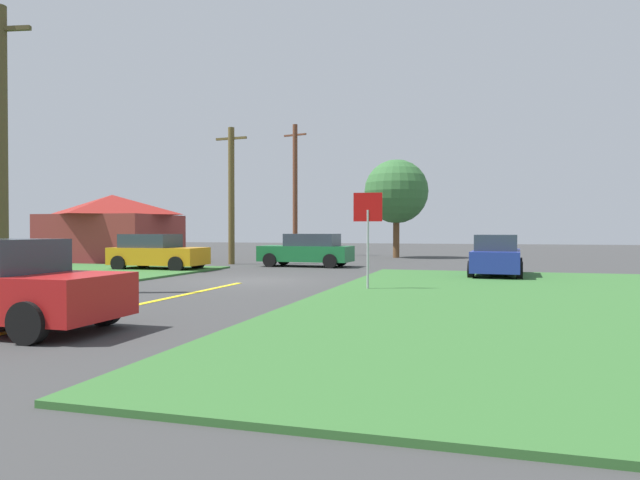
{
  "coord_description": "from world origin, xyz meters",
  "views": [
    {
      "loc": [
        7.94,
        -18.61,
        1.77
      ],
      "look_at": [
        1.18,
        4.68,
        1.37
      ],
      "focal_mm": 31.92,
      "sensor_mm": 36.0,
      "label": 1
    }
  ],
  "objects_px": {
    "utility_pole_mid": "(231,194)",
    "oak_tree_left": "(396,192)",
    "barn": "(112,228)",
    "car_approaching_junction": "(307,250)",
    "car_on_crossroad": "(497,256)",
    "stop_sign": "(368,221)",
    "utility_pole_far": "(295,189)",
    "utility_pole_near": "(1,147)",
    "parked_car_near_building": "(157,252)"
  },
  "relations": [
    {
      "from": "car_approaching_junction",
      "to": "utility_pole_mid",
      "type": "distance_m",
      "value": 5.39
    },
    {
      "from": "utility_pole_near",
      "to": "car_on_crossroad",
      "type": "bearing_deg",
      "value": 37.02
    },
    {
      "from": "car_on_crossroad",
      "to": "oak_tree_left",
      "type": "xyz_separation_m",
      "value": [
        -6.01,
        14.29,
        3.52
      ]
    },
    {
      "from": "car_approaching_junction",
      "to": "utility_pole_far",
      "type": "bearing_deg",
      "value": -66.54
    },
    {
      "from": "utility_pole_far",
      "to": "barn",
      "type": "bearing_deg",
      "value": -129.57
    },
    {
      "from": "parked_car_near_building",
      "to": "car_on_crossroad",
      "type": "height_order",
      "value": "same"
    },
    {
      "from": "car_approaching_junction",
      "to": "car_on_crossroad",
      "type": "height_order",
      "value": "same"
    },
    {
      "from": "barn",
      "to": "car_on_crossroad",
      "type": "bearing_deg",
      "value": -15.08
    },
    {
      "from": "stop_sign",
      "to": "oak_tree_left",
      "type": "distance_m",
      "value": 21.05
    },
    {
      "from": "oak_tree_left",
      "to": "stop_sign",
      "type": "bearing_deg",
      "value": -83.7
    },
    {
      "from": "parked_car_near_building",
      "to": "barn",
      "type": "bearing_deg",
      "value": 137.0
    },
    {
      "from": "car_on_crossroad",
      "to": "utility_pole_far",
      "type": "distance_m",
      "value": 20.88
    },
    {
      "from": "car_approaching_junction",
      "to": "car_on_crossroad",
      "type": "xyz_separation_m",
      "value": [
        8.84,
        -3.89,
        -0.0
      ]
    },
    {
      "from": "stop_sign",
      "to": "car_on_crossroad",
      "type": "bearing_deg",
      "value": -126.65
    },
    {
      "from": "stop_sign",
      "to": "barn",
      "type": "relative_size",
      "value": 0.43
    },
    {
      "from": "parked_car_near_building",
      "to": "oak_tree_left",
      "type": "height_order",
      "value": "oak_tree_left"
    },
    {
      "from": "car_approaching_junction",
      "to": "stop_sign",
      "type": "bearing_deg",
      "value": 118.18
    },
    {
      "from": "parked_car_near_building",
      "to": "barn",
      "type": "xyz_separation_m",
      "value": [
        -6.92,
        6.28,
        1.13
      ]
    },
    {
      "from": "car_on_crossroad",
      "to": "utility_pole_far",
      "type": "xyz_separation_m",
      "value": [
        -13.42,
        15.5,
        3.94
      ]
    },
    {
      "from": "utility_pole_near",
      "to": "utility_pole_mid",
      "type": "distance_m",
      "value": 14.8
    },
    {
      "from": "utility_pole_far",
      "to": "car_approaching_junction",
      "type": "bearing_deg",
      "value": -68.5
    },
    {
      "from": "utility_pole_near",
      "to": "oak_tree_left",
      "type": "relative_size",
      "value": 1.25
    },
    {
      "from": "utility_pole_near",
      "to": "utility_pole_mid",
      "type": "relative_size",
      "value": 1.11
    },
    {
      "from": "utility_pole_near",
      "to": "utility_pole_far",
      "type": "xyz_separation_m",
      "value": [
        -0.03,
        25.59,
        0.66
      ]
    },
    {
      "from": "stop_sign",
      "to": "utility_pole_mid",
      "type": "xyz_separation_m",
      "value": [
        -9.59,
        11.22,
        1.65
      ]
    },
    {
      "from": "utility_pole_near",
      "to": "oak_tree_left",
      "type": "distance_m",
      "value": 25.47
    },
    {
      "from": "car_on_crossroad",
      "to": "barn",
      "type": "xyz_separation_m",
      "value": [
        -21.45,
        5.78,
        1.13
      ]
    },
    {
      "from": "stop_sign",
      "to": "car_approaching_junction",
      "type": "xyz_separation_m",
      "value": [
        -5.12,
        10.4,
        -1.25
      ]
    },
    {
      "from": "car_on_crossroad",
      "to": "oak_tree_left",
      "type": "distance_m",
      "value": 15.9
    },
    {
      "from": "car_on_crossroad",
      "to": "utility_pole_mid",
      "type": "height_order",
      "value": "utility_pole_mid"
    },
    {
      "from": "stop_sign",
      "to": "utility_pole_far",
      "type": "relative_size",
      "value": 0.31
    },
    {
      "from": "car_on_crossroad",
      "to": "oak_tree_left",
      "type": "relative_size",
      "value": 0.73
    },
    {
      "from": "utility_pole_mid",
      "to": "utility_pole_far",
      "type": "distance_m",
      "value": 10.85
    },
    {
      "from": "utility_pole_near",
      "to": "oak_tree_left",
      "type": "bearing_deg",
      "value": 73.19
    },
    {
      "from": "utility_pole_near",
      "to": "barn",
      "type": "height_order",
      "value": "utility_pole_near"
    },
    {
      "from": "car_approaching_junction",
      "to": "car_on_crossroad",
      "type": "bearing_deg",
      "value": 158.23
    },
    {
      "from": "utility_pole_mid",
      "to": "utility_pole_far",
      "type": "relative_size",
      "value": 0.77
    },
    {
      "from": "parked_car_near_building",
      "to": "car_on_crossroad",
      "type": "relative_size",
      "value": 0.89
    },
    {
      "from": "parked_car_near_building",
      "to": "utility_pole_near",
      "type": "relative_size",
      "value": 0.52
    },
    {
      "from": "utility_pole_mid",
      "to": "barn",
      "type": "xyz_separation_m",
      "value": [
        -8.14,
        1.08,
        -1.77
      ]
    },
    {
      "from": "oak_tree_left",
      "to": "utility_pole_near",
      "type": "bearing_deg",
      "value": -106.81
    },
    {
      "from": "parked_car_near_building",
      "to": "utility_pole_mid",
      "type": "xyz_separation_m",
      "value": [
        1.22,
        5.2,
        2.9
      ]
    },
    {
      "from": "car_approaching_junction",
      "to": "barn",
      "type": "height_order",
      "value": "barn"
    },
    {
      "from": "utility_pole_far",
      "to": "utility_pole_mid",
      "type": "bearing_deg",
      "value": -89.45
    },
    {
      "from": "car_approaching_junction",
      "to": "barn",
      "type": "bearing_deg",
      "value": -6.58
    },
    {
      "from": "stop_sign",
      "to": "utility_pole_mid",
      "type": "relative_size",
      "value": 0.4
    },
    {
      "from": "barn",
      "to": "oak_tree_left",
      "type": "bearing_deg",
      "value": 28.87
    },
    {
      "from": "utility_pole_mid",
      "to": "oak_tree_left",
      "type": "height_order",
      "value": "utility_pole_mid"
    },
    {
      "from": "utility_pole_far",
      "to": "car_on_crossroad",
      "type": "bearing_deg",
      "value": -49.13
    },
    {
      "from": "oak_tree_left",
      "to": "parked_car_near_building",
      "type": "bearing_deg",
      "value": -119.94
    }
  ]
}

